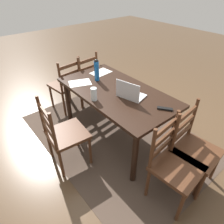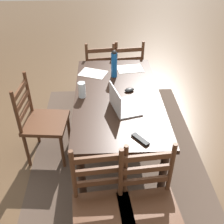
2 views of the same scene
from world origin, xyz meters
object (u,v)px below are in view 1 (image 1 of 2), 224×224
dining_table (116,97)px  chair_far_head (64,134)px  drinking_glass (94,94)px  chair_left_far (174,165)px  water_bottle (97,70)px  computer_mouse (120,84)px  chair_right_far (66,85)px  chair_right_near (83,79)px  chair_left_near (193,149)px  tv_remote (165,109)px  laptop (130,93)px

dining_table → chair_far_head: size_ratio=1.71×
drinking_glass → chair_left_far: bearing=-170.8°
water_bottle → computer_mouse: water_bottle is taller
chair_right_far → chair_far_head: size_ratio=1.00×
chair_far_head → chair_right_near: bearing=-41.7°
chair_left_near → tv_remote: chair_left_near is taller
chair_left_far → laptop: bearing=-12.6°
chair_left_near → laptop: laptop is taller
chair_right_near → water_bottle: size_ratio=3.09×
chair_left_far → drinking_glass: size_ratio=6.04×
chair_right_far → water_bottle: 0.86m
dining_table → chair_left_far: bearing=170.9°
dining_table → chair_right_near: bearing=-9.1°
chair_right_near → computer_mouse: bearing=177.1°
drinking_glass → computer_mouse: (0.08, -0.48, -0.06)m
drinking_glass → chair_right_far: bearing=-9.5°
tv_remote → computer_mouse: bearing=-124.9°
chair_left_near → laptop: bearing=10.0°
chair_left_far → chair_right_near: (2.20, -0.35, 0.00)m
tv_remote → water_bottle: bearing=-117.9°
computer_mouse → drinking_glass: bearing=82.9°
dining_table → laptop: size_ratio=4.44×
chair_left_near → water_bottle: (1.50, 0.18, 0.47)m
computer_mouse → chair_left_far: bearing=149.1°
chair_far_head → drinking_glass: 0.59m
chair_left_near → computer_mouse: size_ratio=9.50×
chair_far_head → computer_mouse: chair_far_head is taller
drinking_glass → dining_table: bearing=-88.8°
tv_remote → chair_right_far: bearing=-116.4°
drinking_glass → chair_right_near: bearing=-25.5°
chair_right_far → chair_left_far: same height
chair_right_near → computer_mouse: (-1.03, 0.05, 0.33)m
dining_table → tv_remote: tv_remote is taller
dining_table → water_bottle: size_ratio=5.27×
dining_table → laptop: laptop is taller
chair_right_far → water_bottle: size_ratio=3.09×
dining_table → chair_left_far: size_ratio=1.71×
laptop → tv_remote: 0.46m
chair_left_far → chair_right_near: same height
chair_left_far → computer_mouse: (1.17, -0.30, 0.33)m
computer_mouse → tv_remote: 0.75m
chair_right_far → chair_left_near: bearing=-171.3°
tv_remote → chair_far_head: bearing=-72.1°
dining_table → chair_far_head: (0.00, 0.80, -0.21)m
water_bottle → tv_remote: size_ratio=1.81×
laptop → computer_mouse: laptop is taller
computer_mouse → tv_remote: computer_mouse is taller
chair_far_head → chair_left_near: bearing=-138.7°
tv_remote → laptop: bearing=-110.5°
chair_left_far → laptop: 0.96m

